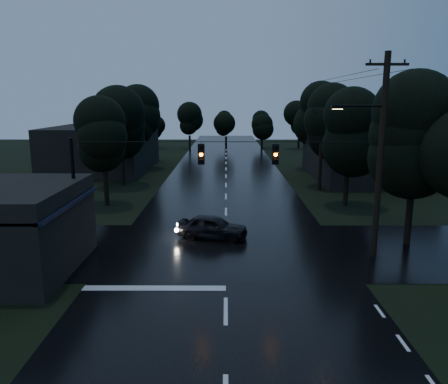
{
  "coord_description": "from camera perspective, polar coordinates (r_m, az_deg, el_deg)",
  "views": [
    {
      "loc": [
        0.01,
        -10.08,
        7.71
      ],
      "look_at": [
        -0.11,
        13.59,
        2.78
      ],
      "focal_mm": 35.0,
      "sensor_mm": 36.0,
      "label": 1
    }
  ],
  "objects": [
    {
      "name": "tree_right_c",
      "position": [
        51.12,
        11.96,
        10.01
      ],
      "size": [
        4.76,
        4.76,
        10.03
      ],
      "color": "black",
      "rests_on": "ground"
    },
    {
      "name": "utility_pole_main",
      "position": [
        22.48,
        19.57,
        4.82
      ],
      "size": [
        3.5,
        0.3,
        10.0
      ],
      "color": "black",
      "rests_on": "ground"
    },
    {
      "name": "tree_right_a",
      "position": [
        33.38,
        16.05,
        7.72
      ],
      "size": [
        4.2,
        4.2,
        8.85
      ],
      "color": "black",
      "rests_on": "ground"
    },
    {
      "name": "tree_left_b",
      "position": [
        41.27,
        -13.34,
        8.54
      ],
      "size": [
        4.2,
        4.2,
        8.85
      ],
      "color": "black",
      "rests_on": "ground"
    },
    {
      "name": "car",
      "position": [
        25.01,
        -1.5,
        -4.57
      ],
      "size": [
        4.25,
        2.44,
        1.36
      ],
      "primitive_type": "imported",
      "rotation": [
        0.0,
        0.0,
        1.35
      ],
      "color": "black",
      "rests_on": "ground"
    },
    {
      "name": "building_far_left",
      "position": [
        52.26,
        -15.35,
        5.63
      ],
      "size": [
        10.0,
        16.0,
        5.0
      ],
      "primitive_type": "cube",
      "color": "black",
      "rests_on": "ground"
    },
    {
      "name": "tree_left_c",
      "position": [
        51.14,
        -11.4,
        9.61
      ],
      "size": [
        4.48,
        4.48,
        9.44
      ],
      "color": "black",
      "rests_on": "ground"
    },
    {
      "name": "anchor_pole_left",
      "position": [
        22.87,
        -18.9,
        -0.77
      ],
      "size": [
        0.18,
        0.18,
        6.0
      ],
      "primitive_type": "cylinder",
      "color": "black",
      "rests_on": "ground"
    },
    {
      "name": "building_far_right",
      "position": [
        46.58,
        17.81,
        4.41
      ],
      "size": [
        10.0,
        14.0,
        4.4
      ],
      "primitive_type": "cube",
      "color": "black",
      "rests_on": "ground"
    },
    {
      "name": "utility_pole_far",
      "position": [
        39.16,
        12.56,
        5.87
      ],
      "size": [
        2.0,
        0.3,
        7.5
      ],
      "color": "black",
      "rests_on": "ground"
    },
    {
      "name": "tree_left_a",
      "position": [
        33.41,
        -15.49,
        7.1
      ],
      "size": [
        3.92,
        3.92,
        8.26
      ],
      "color": "black",
      "rests_on": "ground"
    },
    {
      "name": "tree_corner_near",
      "position": [
        25.21,
        23.81,
        6.86
      ],
      "size": [
        4.48,
        4.48,
        9.44
      ],
      "color": "black",
      "rests_on": "ground"
    },
    {
      "name": "main_road",
      "position": [
        40.82,
        0.26,
        0.87
      ],
      "size": [
        12.0,
        120.0,
        0.02
      ],
      "primitive_type": "cube",
      "color": "black",
      "rests_on": "ground"
    },
    {
      "name": "span_signals",
      "position": [
        21.22,
        1.76,
        5.08
      ],
      "size": [
        15.0,
        0.37,
        1.12
      ],
      "color": "black",
      "rests_on": "ground"
    },
    {
      "name": "cross_street",
      "position": [
        23.39,
        0.24,
        -7.49
      ],
      "size": [
        60.0,
        9.0,
        0.02
      ],
      "primitive_type": "cube",
      "color": "black",
      "rests_on": "ground"
    },
    {
      "name": "tree_right_b",
      "position": [
        41.25,
        13.9,
        9.04
      ],
      "size": [
        4.48,
        4.48,
        9.44
      ],
      "color": "black",
      "rests_on": "ground"
    }
  ]
}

